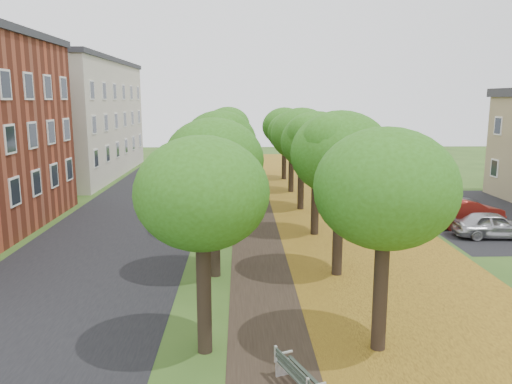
{
  "coord_description": "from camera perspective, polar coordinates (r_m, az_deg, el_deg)",
  "views": [
    {
      "loc": [
        -1.21,
        -12.74,
        6.83
      ],
      "look_at": [
        -0.46,
        10.53,
        2.5
      ],
      "focal_mm": 35.0,
      "sensor_mm": 36.0,
      "label": 1
    }
  ],
  "objects": [
    {
      "name": "building_cream",
      "position": [
        48.42,
        -21.09,
        7.92
      ],
      "size": [
        10.3,
        20.3,
        10.4
      ],
      "color": "beige",
      "rests_on": "ground"
    },
    {
      "name": "car_silver",
      "position": [
        27.63,
        25.49,
        -3.41
      ],
      "size": [
        3.96,
        1.78,
        1.32
      ],
      "primitive_type": "imported",
      "rotation": [
        0.0,
        0.0,
        1.51
      ],
      "color": "#A9A8AD",
      "rests_on": "ground"
    },
    {
      "name": "parking_lot",
      "position": [
        33.0,
        24.69,
        -2.38
      ],
      "size": [
        9.0,
        16.0,
        0.01
      ],
      "primitive_type": "cube",
      "color": "black",
      "rests_on": "ground"
    },
    {
      "name": "footpath",
      "position": [
        28.6,
        0.63,
        -3.27
      ],
      "size": [
        3.2,
        70.0,
        0.01
      ],
      "primitive_type": "cube",
      "color": "black",
      "rests_on": "ground"
    },
    {
      "name": "tree_row_west",
      "position": [
        27.86,
        -3.9,
        5.57
      ],
      "size": [
        3.71,
        33.71,
        6.04
      ],
      "color": "black",
      "rests_on": "ground"
    },
    {
      "name": "car_grey",
      "position": [
        32.34,
        20.37,
        -1.04
      ],
      "size": [
        5.03,
        2.35,
        1.42
      ],
      "primitive_type": "imported",
      "rotation": [
        0.0,
        0.0,
        1.64
      ],
      "color": "#2D2D32",
      "rests_on": "ground"
    },
    {
      "name": "street_asphalt",
      "position": [
        29.26,
        -14.24,
        -3.29
      ],
      "size": [
        8.0,
        70.0,
        0.01
      ],
      "primitive_type": "cube",
      "color": "black",
      "rests_on": "ground"
    },
    {
      "name": "tree_row_east",
      "position": [
        28.1,
        5.98,
        5.58
      ],
      "size": [
        3.71,
        33.71,
        6.04
      ],
      "color": "black",
      "rests_on": "ground"
    },
    {
      "name": "car_white",
      "position": [
        33.13,
        19.82,
        -0.88
      ],
      "size": [
        4.82,
        2.84,
        1.26
      ],
      "primitive_type": "imported",
      "rotation": [
        0.0,
        0.0,
        1.4
      ],
      "color": "silver",
      "rests_on": "ground"
    },
    {
      "name": "bench",
      "position": [
        12.56,
        4.8,
        -20.17
      ],
      "size": [
        1.11,
        1.79,
        0.82
      ],
      "rotation": [
        0.0,
        0.0,
        1.96
      ],
      "color": "#252E27",
      "rests_on": "ground"
    },
    {
      "name": "car_red",
      "position": [
        29.57,
        22.6,
        -2.15
      ],
      "size": [
        4.83,
        2.86,
        1.5
      ],
      "primitive_type": "imported",
      "rotation": [
        0.0,
        0.0,
        1.87
      ],
      "color": "maroon",
      "rests_on": "ground"
    },
    {
      "name": "ground",
      "position": [
        14.51,
        3.3,
        -17.57
      ],
      "size": [
        120.0,
        120.0,
        0.0
      ],
      "primitive_type": "plane",
      "color": "#2D4C19",
      "rests_on": "ground"
    },
    {
      "name": "leaf_verge",
      "position": [
        29.24,
        10.48,
        -3.14
      ],
      "size": [
        7.5,
        70.0,
        0.01
      ],
      "primitive_type": "cube",
      "color": "#A57A1E",
      "rests_on": "ground"
    }
  ]
}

